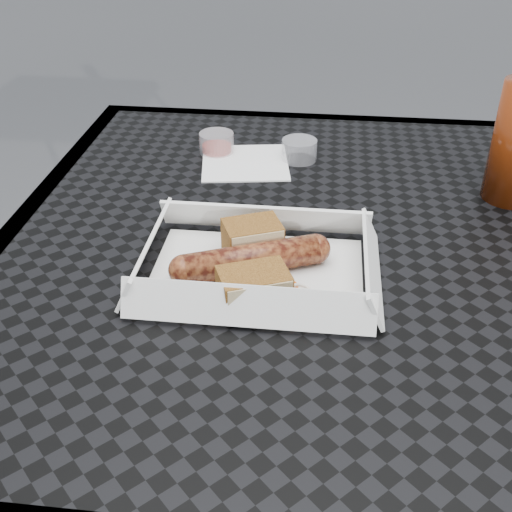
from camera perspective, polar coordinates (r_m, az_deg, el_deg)
The scene contains 9 objects.
patio_table at distance 0.78m, azimuth 7.18°, elevation -3.29°, with size 0.80×0.80×0.74m.
food_tray at distance 0.68m, azimuth 0.10°, elevation -1.53°, with size 0.22×0.15×0.00m, color white.
bratwurst at distance 0.66m, azimuth -0.41°, elevation -0.29°, with size 0.16×0.09×0.03m.
bread_near at distance 0.69m, azimuth -0.33°, elevation 1.57°, with size 0.06×0.04×0.04m, color brown.
bread_far at distance 0.62m, azimuth -0.20°, elevation -2.76°, with size 0.07×0.04×0.03m, color brown.
veg_garnish at distance 0.64m, azimuth 3.92°, elevation -3.67°, with size 0.03×0.03×0.00m.
napkin at distance 0.92m, azimuth -0.98°, elevation 8.30°, with size 0.12×0.12×0.00m, color white.
condiment_cup_sauce at distance 0.95m, azimuth -3.52°, elevation 9.99°, with size 0.05×0.05×0.03m, color maroon.
condiment_cup_empty at distance 0.92m, azimuth 3.86°, elevation 9.38°, with size 0.05×0.05×0.03m, color silver.
Camera 1 is at (-0.03, -0.63, 1.13)m, focal length 45.00 mm.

